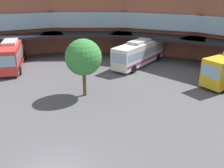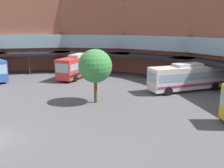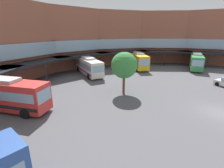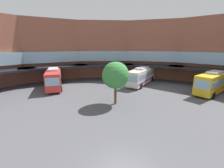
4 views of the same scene
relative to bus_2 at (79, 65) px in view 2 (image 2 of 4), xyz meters
The scene contains 4 objects.
station_building 15.07m from the bus_2, ahead, with size 74.04×38.67×13.93m.
bus_2 is the anchor object (origin of this frame).
bus_3 18.00m from the bus_2, 14.02° to the left, with size 6.83×10.65×3.64m.
plaza_tree 15.07m from the bus_2, 31.01° to the right, with size 3.73×3.73×6.05m.
Camera 2 is at (19.11, -6.26, 8.63)m, focal length 40.56 mm.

